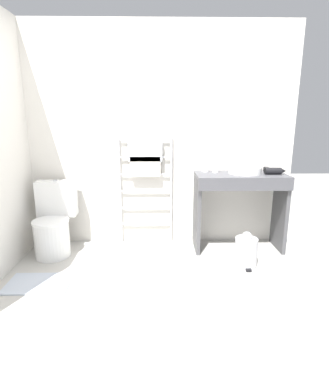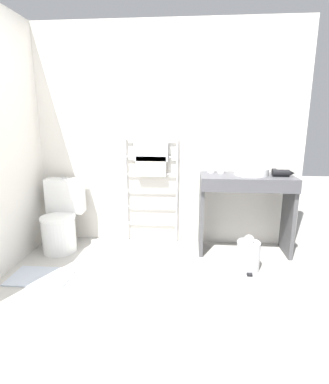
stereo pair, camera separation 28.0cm
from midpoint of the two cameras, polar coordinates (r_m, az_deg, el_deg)
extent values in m
plane|color=#B2AFA8|center=(2.35, -5.22, -23.81)|extent=(12.00, 12.00, 0.00)
cube|color=silver|center=(3.45, -3.80, 10.25)|extent=(3.09, 0.12, 2.45)
cylinder|color=white|center=(3.47, -22.83, -8.34)|extent=(0.36, 0.36, 0.38)
cylinder|color=white|center=(3.41, -23.14, -5.19)|extent=(0.37, 0.37, 0.02)
cube|color=white|center=(3.57, -21.99, -1.14)|extent=(0.42, 0.17, 0.39)
cylinder|color=silver|center=(3.53, -22.28, 2.02)|extent=(0.05, 0.05, 0.01)
cylinder|color=silver|center=(3.50, -10.70, 0.26)|extent=(0.02, 0.02, 1.26)
cylinder|color=silver|center=(3.45, -1.02, 0.30)|extent=(0.02, 0.02, 1.26)
cylinder|color=silver|center=(3.57, -5.73, -6.03)|extent=(0.59, 0.02, 0.02)
cylinder|color=silver|center=(3.51, -5.81, -3.00)|extent=(0.59, 0.02, 0.02)
cylinder|color=silver|center=(3.46, -5.89, 0.12)|extent=(0.59, 0.02, 0.02)
cylinder|color=silver|center=(3.42, -5.97, 3.33)|extent=(0.59, 0.02, 0.02)
cylinder|color=silver|center=(3.39, -6.05, 6.60)|extent=(0.59, 0.02, 0.02)
cylinder|color=silver|center=(3.37, -6.14, 9.92)|extent=(0.59, 0.02, 0.02)
cube|color=silver|center=(3.35, -6.13, 7.93)|extent=(0.38, 0.04, 0.25)
cube|color=silver|center=(3.38, -6.05, 4.81)|extent=(0.34, 0.04, 0.23)
cube|color=#4C4C51|center=(3.29, 12.01, 3.07)|extent=(0.97, 0.45, 0.03)
cube|color=#4C4C51|center=(3.10, 12.82, 1.11)|extent=(0.97, 0.02, 0.10)
cube|color=#4C4C4F|center=(3.32, 3.80, -4.20)|extent=(0.04, 0.38, 0.82)
cube|color=#4C4C4F|center=(3.52, 19.05, -3.89)|extent=(0.04, 0.38, 0.82)
cylinder|color=white|center=(3.31, 12.74, 4.09)|extent=(0.35, 0.35, 0.08)
cylinder|color=silver|center=(3.31, 12.77, 4.67)|extent=(0.29, 0.29, 0.01)
cylinder|color=silver|center=(3.47, 12.13, 5.05)|extent=(0.02, 0.02, 0.14)
cylinder|color=silver|center=(3.42, 12.35, 5.86)|extent=(0.02, 0.09, 0.02)
cylinder|color=white|center=(3.35, 5.44, 4.62)|extent=(0.08, 0.08, 0.09)
cylinder|color=white|center=(3.32, 7.30, 4.52)|extent=(0.07, 0.07, 0.10)
cylinder|color=black|center=(3.34, 17.74, 3.81)|extent=(0.17, 0.07, 0.07)
cone|color=black|center=(3.37, 19.56, 3.77)|extent=(0.06, 0.06, 0.06)
cube|color=black|center=(3.40, 16.70, 4.07)|extent=(0.04, 0.10, 0.05)
cylinder|color=silver|center=(3.10, 12.73, -11.15)|extent=(0.22, 0.22, 0.29)
sphere|color=silver|center=(3.04, 12.90, -8.32)|extent=(0.10, 0.10, 0.10)
cube|color=black|center=(3.05, 13.16, -14.40)|extent=(0.05, 0.04, 0.02)
cube|color=#B2BCCC|center=(3.06, -25.38, -15.52)|extent=(0.56, 0.36, 0.01)
camera|label=1|loc=(0.14, -92.86, -0.70)|focal=28.00mm
camera|label=2|loc=(0.14, 87.14, 0.70)|focal=28.00mm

